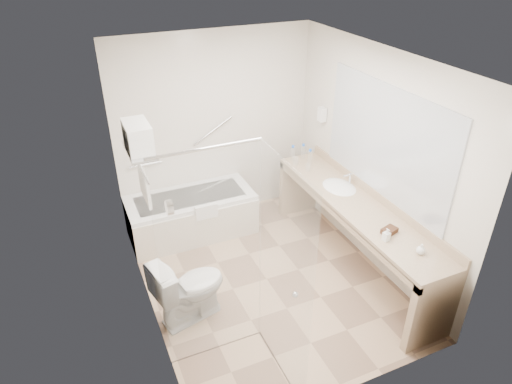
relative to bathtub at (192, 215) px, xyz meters
name	(u,v)px	position (x,y,z in m)	size (l,w,h in m)	color
floor	(267,279)	(0.50, -1.24, -0.28)	(3.20, 3.20, 0.00)	tan
ceiling	(270,60)	(0.50, -1.24, 2.22)	(2.60, 3.20, 0.10)	white
wall_back	(215,129)	(0.50, 0.36, 0.97)	(2.60, 0.10, 2.50)	beige
wall_front	(360,281)	(0.50, -2.84, 0.97)	(2.60, 0.10, 2.50)	beige
wall_left	(139,212)	(-0.80, -1.24, 0.97)	(0.10, 3.20, 2.50)	beige
wall_right	(374,161)	(1.80, -1.24, 0.97)	(0.10, 3.20, 2.50)	beige
bathtub	(192,215)	(0.00, 0.00, 0.00)	(1.60, 0.73, 0.59)	white
grab_bar_short	(145,164)	(-0.45, 0.32, 0.67)	(0.03, 0.03, 0.40)	silver
grab_bar_long	(213,131)	(0.45, 0.32, 0.97)	(0.03, 0.03, 0.60)	silver
shower_enclosure	(246,269)	(-0.13, -2.16, 0.79)	(0.96, 0.91, 2.11)	silver
towel_shelf	(139,145)	(-0.67, -0.89, 1.48)	(0.24, 0.55, 0.81)	silver
vanity_counter	(355,219)	(1.52, -1.39, 0.36)	(0.55, 2.70, 0.95)	tan
sink	(339,189)	(1.55, -0.99, 0.54)	(0.40, 0.52, 0.14)	white
faucet	(350,178)	(1.70, -0.99, 0.65)	(0.03, 0.03, 0.14)	silver
mirror	(385,142)	(1.79, -1.39, 1.27)	(0.02, 2.00, 1.20)	#B3B8C0
hairdryer_unit	(322,114)	(1.75, -0.19, 1.17)	(0.08, 0.10, 0.18)	silver
toilet	(190,288)	(-0.45, -1.44, 0.09)	(0.42, 0.75, 0.74)	white
amenity_basket	(389,231)	(1.50, -1.99, 0.60)	(0.16, 0.11, 0.05)	#472819
soap_bottle_a	(386,238)	(1.39, -2.08, 0.61)	(0.06, 0.13, 0.06)	silver
soap_bottle_b	(421,250)	(1.55, -2.38, 0.62)	(0.08, 0.11, 0.08)	silver
water_bottle_left	(303,152)	(1.53, -0.14, 0.67)	(0.06, 0.06, 0.21)	silver
water_bottle_mid	(293,154)	(1.38, -0.14, 0.67)	(0.07, 0.07, 0.21)	silver
water_bottle_right	(310,158)	(1.52, -0.34, 0.67)	(0.07, 0.07, 0.22)	silver
drinking_glass_near	(296,161)	(1.36, -0.25, 0.62)	(0.08, 0.08, 0.10)	silver
drinking_glass_far	(308,167)	(1.42, -0.47, 0.62)	(0.06, 0.06, 0.08)	silver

